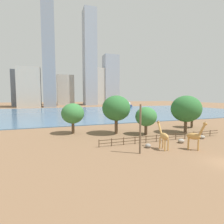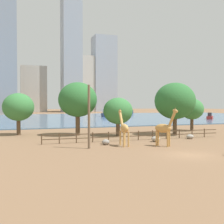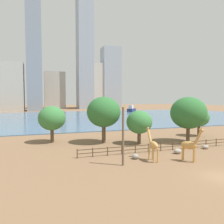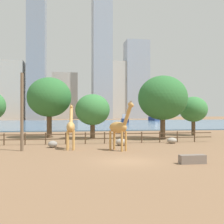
{
  "view_description": "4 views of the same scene",
  "coord_description": "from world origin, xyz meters",
  "px_view_note": "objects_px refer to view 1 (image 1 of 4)",
  "views": [
    {
      "loc": [
        -20.35,
        -14.81,
        8.17
      ],
      "look_at": [
        -1.51,
        37.84,
        3.33
      ],
      "focal_mm": 28.0,
      "sensor_mm": 36.0,
      "label": 1
    },
    {
      "loc": [
        -15.94,
        -23.41,
        4.94
      ],
      "look_at": [
        2.75,
        31.18,
        3.39
      ],
      "focal_mm": 45.0,
      "sensor_mm": 36.0,
      "label": 2
    },
    {
      "loc": [
        -17.9,
        -17.37,
        8.14
      ],
      "look_at": [
        1.51,
        40.08,
        4.44
      ],
      "focal_mm": 35.0,
      "sensor_mm": 36.0,
      "label": 3
    },
    {
      "loc": [
        -4.28,
        -19.52,
        3.41
      ],
      "look_at": [
        3.81,
        29.67,
        3.68
      ],
      "focal_mm": 45.0,
      "sensor_mm": 36.0,
      "label": 4
    }
  ],
  "objects_px": {
    "tree_right_tall": "(186,109)",
    "boat_barge": "(129,106)",
    "boulder_by_pole": "(202,137)",
    "tree_center_broad": "(73,114)",
    "boulder_small": "(148,146)",
    "giraffe_companion": "(195,136)",
    "giraffe_tall": "(163,136)",
    "utility_pole": "(140,129)",
    "tree_left_small": "(116,108)",
    "tree_left_large": "(146,117)",
    "boat_ferry": "(189,112)",
    "boat_sailboat": "(117,109)",
    "tree_right_small": "(192,112)",
    "boulder_near_fence": "(181,141)"
  },
  "relations": [
    {
      "from": "giraffe_tall",
      "to": "boulder_by_pole",
      "type": "bearing_deg",
      "value": -71.15
    },
    {
      "from": "boulder_small",
      "to": "tree_left_large",
      "type": "xyz_separation_m",
      "value": [
        4.85,
        8.91,
        3.56
      ]
    },
    {
      "from": "boat_sailboat",
      "to": "tree_left_large",
      "type": "bearing_deg",
      "value": -6.73
    },
    {
      "from": "tree_left_large",
      "to": "boat_sailboat",
      "type": "height_order",
      "value": "tree_left_large"
    },
    {
      "from": "tree_center_broad",
      "to": "boulder_by_pole",
      "type": "bearing_deg",
      "value": -29.87
    },
    {
      "from": "tree_right_tall",
      "to": "tree_left_small",
      "type": "height_order",
      "value": "tree_left_small"
    },
    {
      "from": "boat_ferry",
      "to": "boulder_by_pole",
      "type": "bearing_deg",
      "value": -178.74
    },
    {
      "from": "tree_left_large",
      "to": "tree_right_tall",
      "type": "xyz_separation_m",
      "value": [
        9.26,
        -1.68,
        1.59
      ]
    },
    {
      "from": "utility_pole",
      "to": "tree_right_small",
      "type": "xyz_separation_m",
      "value": [
        23.57,
        14.49,
        0.48
      ]
    },
    {
      "from": "tree_right_tall",
      "to": "tree_right_small",
      "type": "xyz_separation_m",
      "value": [
        6.81,
        5.11,
        -1.45
      ]
    },
    {
      "from": "tree_left_small",
      "to": "tree_right_small",
      "type": "relative_size",
      "value": 1.41
    },
    {
      "from": "giraffe_tall",
      "to": "utility_pole",
      "type": "bearing_deg",
      "value": 100.49
    },
    {
      "from": "utility_pole",
      "to": "tree_right_small",
      "type": "bearing_deg",
      "value": 31.58
    },
    {
      "from": "tree_right_tall",
      "to": "boat_barge",
      "type": "bearing_deg",
      "value": 72.55
    },
    {
      "from": "tree_center_broad",
      "to": "giraffe_companion",
      "type": "bearing_deg",
      "value": -48.85
    },
    {
      "from": "tree_right_small",
      "to": "boat_ferry",
      "type": "height_order",
      "value": "tree_right_small"
    },
    {
      "from": "boulder_near_fence",
      "to": "boat_ferry",
      "type": "height_order",
      "value": "boat_ferry"
    },
    {
      "from": "tree_left_large",
      "to": "boat_barge",
      "type": "xyz_separation_m",
      "value": [
        38.01,
        89.8,
        -2.36
      ]
    },
    {
      "from": "boulder_small",
      "to": "giraffe_tall",
      "type": "bearing_deg",
      "value": -41.25
    },
    {
      "from": "boat_ferry",
      "to": "boat_sailboat",
      "type": "distance_m",
      "value": 38.78
    },
    {
      "from": "giraffe_companion",
      "to": "boat_barge",
      "type": "distance_m",
      "value": 108.5
    },
    {
      "from": "tree_right_tall",
      "to": "boat_barge",
      "type": "height_order",
      "value": "tree_right_tall"
    },
    {
      "from": "boulder_by_pole",
      "to": "boat_sailboat",
      "type": "distance_m",
      "value": 70.08
    },
    {
      "from": "giraffe_tall",
      "to": "boulder_near_fence",
      "type": "distance_m",
      "value": 6.03
    },
    {
      "from": "utility_pole",
      "to": "boulder_small",
      "type": "bearing_deg",
      "value": 38.94
    },
    {
      "from": "giraffe_tall",
      "to": "boulder_small",
      "type": "xyz_separation_m",
      "value": [
        -1.77,
        1.55,
        -1.78
      ]
    },
    {
      "from": "giraffe_companion",
      "to": "boulder_near_fence",
      "type": "distance_m",
      "value": 4.47
    },
    {
      "from": "giraffe_companion",
      "to": "tree_right_tall",
      "type": "distance_m",
      "value": 13.69
    },
    {
      "from": "boulder_small",
      "to": "giraffe_companion",
      "type": "bearing_deg",
      "value": -28.92
    },
    {
      "from": "boulder_by_pole",
      "to": "boat_sailboat",
      "type": "bearing_deg",
      "value": 82.45
    },
    {
      "from": "giraffe_companion",
      "to": "tree_center_broad",
      "type": "height_order",
      "value": "tree_center_broad"
    },
    {
      "from": "tree_right_tall",
      "to": "tree_left_small",
      "type": "bearing_deg",
      "value": 163.56
    },
    {
      "from": "giraffe_companion",
      "to": "boulder_near_fence",
      "type": "xyz_separation_m",
      "value": [
        0.98,
        3.99,
        -1.77
      ]
    },
    {
      "from": "utility_pole",
      "to": "boulder_near_fence",
      "type": "relative_size",
      "value": 5.87
    },
    {
      "from": "utility_pole",
      "to": "boat_ferry",
      "type": "bearing_deg",
      "value": 41.12
    },
    {
      "from": "tree_right_tall",
      "to": "boat_barge",
      "type": "xyz_separation_m",
      "value": [
        28.76,
        91.48,
        -3.95
      ]
    },
    {
      "from": "tree_left_large",
      "to": "boulder_by_pole",
      "type": "bearing_deg",
      "value": -40.48
    },
    {
      "from": "boulder_by_pole",
      "to": "tree_center_broad",
      "type": "bearing_deg",
      "value": 150.13
    },
    {
      "from": "boulder_small",
      "to": "boat_ferry",
      "type": "bearing_deg",
      "value": 41.23
    },
    {
      "from": "boat_ferry",
      "to": "utility_pole",
      "type": "bearing_deg",
      "value": 173.34
    },
    {
      "from": "boulder_near_fence",
      "to": "boulder_by_pole",
      "type": "distance_m",
      "value": 6.22
    },
    {
      "from": "tree_right_small",
      "to": "boulder_near_fence",
      "type": "bearing_deg",
      "value": -139.55
    },
    {
      "from": "boulder_near_fence",
      "to": "boat_barge",
      "type": "bearing_deg",
      "value": 69.99
    },
    {
      "from": "boulder_small",
      "to": "boat_barge",
      "type": "height_order",
      "value": "boat_barge"
    },
    {
      "from": "tree_left_large",
      "to": "tree_left_small",
      "type": "bearing_deg",
      "value": 154.6
    },
    {
      "from": "boulder_by_pole",
      "to": "tree_center_broad",
      "type": "xyz_separation_m",
      "value": [
        -23.25,
        13.35,
        4.17
      ]
    },
    {
      "from": "tree_center_broad",
      "to": "boat_ferry",
      "type": "relative_size",
      "value": 1.43
    },
    {
      "from": "utility_pole",
      "to": "tree_left_large",
      "type": "relative_size",
      "value": 1.19
    },
    {
      "from": "giraffe_companion",
      "to": "boulder_small",
      "type": "bearing_deg",
      "value": -157.89
    },
    {
      "from": "boulder_by_pole",
      "to": "boat_ferry",
      "type": "height_order",
      "value": "boat_ferry"
    }
  ]
}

